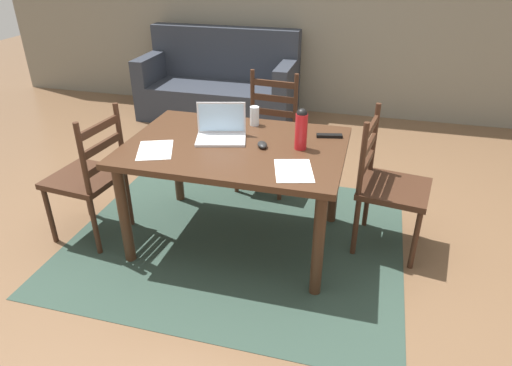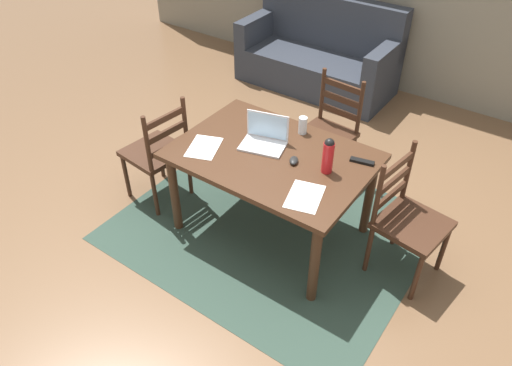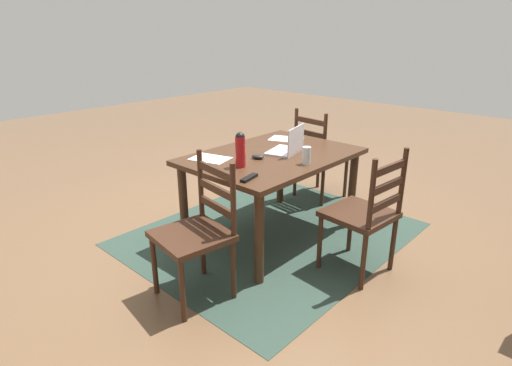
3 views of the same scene
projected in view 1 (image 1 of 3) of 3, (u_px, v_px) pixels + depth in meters
ground_plane at (237, 238)px, 3.26m from camera, size 14.00×14.00×0.00m
area_rug at (237, 238)px, 3.26m from camera, size 2.30×1.93×0.01m
dining_table at (235, 157)px, 2.95m from camera, size 1.40×0.99×0.74m
chair_far_head at (267, 134)px, 3.77m from camera, size 0.48×0.48×0.95m
chair_left_near at (89, 177)px, 3.09m from camera, size 0.48×0.48×0.95m
chair_right_far at (388, 186)px, 2.99m from camera, size 0.50×0.50×0.95m
couch at (220, 86)px, 5.38m from camera, size 1.80×0.80×1.00m
laptop at (221, 130)px, 2.97m from camera, size 0.37×0.30×0.23m
water_bottle at (301, 128)px, 2.78m from camera, size 0.08×0.08×0.26m
drinking_glass at (255, 116)px, 3.18m from camera, size 0.07×0.07×0.13m
computer_mouse at (262, 145)px, 2.86m from camera, size 0.10×0.12×0.03m
tv_remote at (329, 136)px, 3.01m from camera, size 0.18×0.08×0.02m
paper_stack_left at (294, 171)px, 2.57m from camera, size 0.28×0.34×0.00m
paper_stack_right at (155, 150)px, 2.82m from camera, size 0.30×0.35×0.00m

